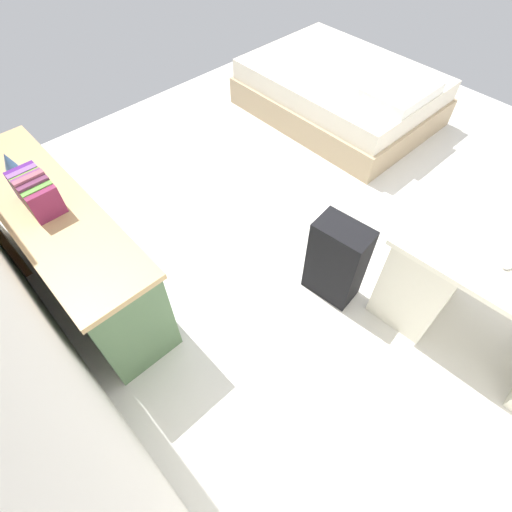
# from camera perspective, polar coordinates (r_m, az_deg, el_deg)

# --- Properties ---
(ground_plane) EXTENTS (5.57, 5.57, 0.00)m
(ground_plane) POSITION_cam_1_polar(r_m,az_deg,el_deg) (3.39, 12.55, 4.23)
(ground_plane) COLOR silver
(wall_back) EXTENTS (4.57, 0.10, 2.54)m
(wall_back) POSITION_cam_1_polar(r_m,az_deg,el_deg) (1.63, -32.85, -5.27)
(wall_back) COLOR silver
(wall_back) RESTS_ON ground_plane
(desk) EXTENTS (1.48, 0.75, 0.76)m
(desk) POSITION_cam_1_polar(r_m,az_deg,el_deg) (2.79, 32.39, -6.83)
(desk) COLOR silver
(desk) RESTS_ON ground_plane
(credenza) EXTENTS (1.80, 0.48, 0.78)m
(credenza) POSITION_cam_1_polar(r_m,az_deg,el_deg) (2.93, -25.29, 1.12)
(credenza) COLOR #4C6B47
(credenza) RESTS_ON ground_plane
(bed) EXTENTS (1.90, 1.41, 0.58)m
(bed) POSITION_cam_1_polar(r_m,az_deg,el_deg) (4.56, 12.09, 22.02)
(bed) COLOR tan
(bed) RESTS_ON ground_plane
(suitcase_black) EXTENTS (0.38, 0.26, 0.65)m
(suitcase_black) POSITION_cam_1_polar(r_m,az_deg,el_deg) (2.71, 11.50, -0.72)
(suitcase_black) COLOR black
(suitcase_black) RESTS_ON ground_plane
(computer_mouse) EXTENTS (0.07, 0.10, 0.03)m
(computer_mouse) POSITION_cam_1_polar(r_m,az_deg,el_deg) (2.48, 32.53, -0.86)
(computer_mouse) COLOR white
(computer_mouse) RESTS_ON desk
(book_row) EXTENTS (0.32, 0.17, 0.22)m
(book_row) POSITION_cam_1_polar(r_m,az_deg,el_deg) (2.63, -29.10, 8.07)
(book_row) COLOR #792448
(book_row) RESTS_ON credenza
(figurine_small) EXTENTS (0.08, 0.08, 0.11)m
(figurine_small) POSITION_cam_1_polar(r_m,az_deg,el_deg) (3.03, -32.11, 11.53)
(figurine_small) COLOR #4C7FBF
(figurine_small) RESTS_ON credenza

